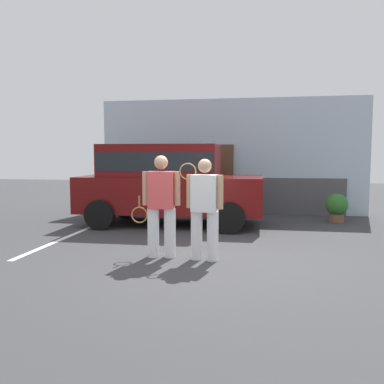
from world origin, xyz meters
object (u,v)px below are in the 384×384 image
Objects in this scene: tennis_player_man at (161,205)px; potted_plant_by_porch at (337,206)px; tennis_player_woman at (204,208)px; parked_suv at (167,180)px.

tennis_player_man reaches higher than potted_plant_by_porch.
tennis_player_woman reaches higher than potted_plant_by_porch.
tennis_player_woman is (1.45, -3.34, -0.24)m from parked_suv.
potted_plant_by_porch is at bearing 13.30° from parked_suv.
tennis_player_man is 5.73m from potted_plant_by_porch.
parked_suv is at bearing -83.93° from tennis_player_man.
potted_plant_by_porch is at bearing -135.65° from tennis_player_man.
potted_plant_by_porch is (4.35, 1.10, -0.72)m from parked_suv.
tennis_player_man is (0.67, -3.27, -0.22)m from parked_suv.
tennis_player_man is 0.78m from tennis_player_woman.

